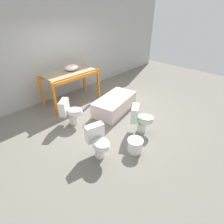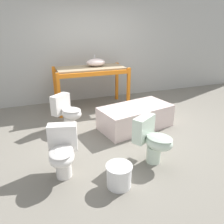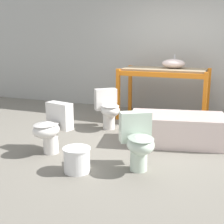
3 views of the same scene
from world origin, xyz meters
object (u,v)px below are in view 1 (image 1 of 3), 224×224
sink_basin (72,68)px  toilet_near (99,142)px  toilet_extra (141,119)px  toilet_far (71,112)px  bathtub_main (115,103)px  bucket_white (135,145)px

sink_basin → toilet_near: 2.91m
toilet_extra → toilet_far: bearing=92.1°
bathtub_main → toilet_extra: (-0.29, -1.16, 0.11)m
sink_basin → toilet_far: (-0.93, -1.13, -0.73)m
bathtub_main → toilet_near: (-1.60, -1.03, 0.11)m
sink_basin → toilet_extra: 2.77m
toilet_far → toilet_extra: same height
sink_basin → bucket_white: 3.21m
toilet_near → toilet_far: 1.44m
toilet_extra → bucket_white: 0.79m
toilet_far → toilet_extra: 1.84m
bathtub_main → toilet_extra: toilet_extra is taller
sink_basin → bucket_white: (-0.59, -3.01, -0.94)m
toilet_far → bucket_white: bearing=-119.2°
bathtub_main → bucket_white: bearing=-134.2°
toilet_far → bathtub_main: bearing=-55.5°
toilet_near → bucket_white: 0.82m
bathtub_main → toilet_far: toilet_far is taller
toilet_extra → bucket_white: toilet_extra is taller
sink_basin → bucket_white: bearing=-101.1°
bathtub_main → toilet_far: size_ratio=2.21×
sink_basin → bathtub_main: sink_basin is taller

